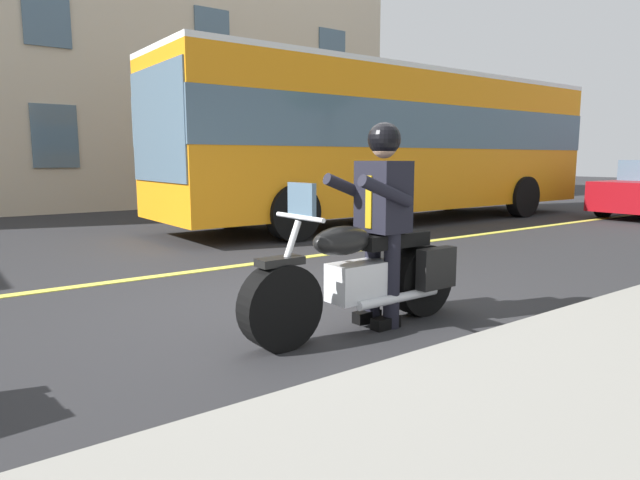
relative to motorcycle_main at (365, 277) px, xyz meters
name	(u,v)px	position (x,y,z in m)	size (l,w,h in m)	color
ground_plane	(294,302)	(0.01, -1.06, -0.45)	(80.00, 80.00, 0.00)	#28282B
lane_center_stripe	(209,270)	(0.01, -3.06, -0.45)	(60.00, 0.16, 0.01)	#E5DB4C
motorcycle_main	(365,277)	(0.00, 0.00, 0.00)	(2.21, 0.60, 1.26)	black
rider_main	(382,206)	(-0.19, -0.01, 0.58)	(0.62, 0.55, 1.74)	black
bus_near	(396,139)	(-5.82, -5.67, 1.42)	(11.05, 2.70, 3.30)	orange
building_backdrop	(25,15)	(0.03, -15.06, 5.10)	(22.34, 6.06, 11.11)	beige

